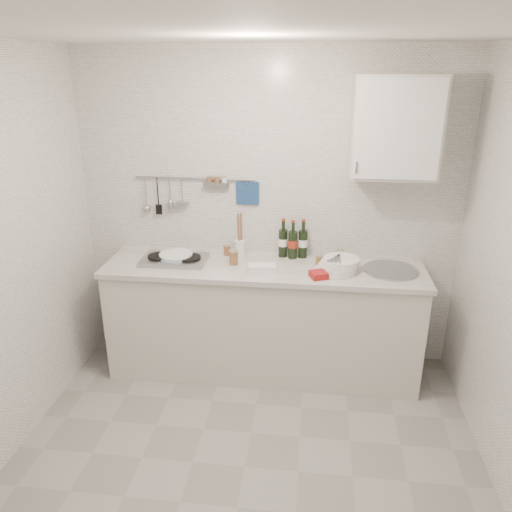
{
  "coord_description": "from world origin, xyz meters",
  "views": [
    {
      "loc": [
        0.36,
        -2.41,
        2.36
      ],
      "look_at": [
        -0.04,
        0.9,
        1.07
      ],
      "focal_mm": 35.0,
      "sensor_mm": 36.0,
      "label": 1
    }
  ],
  "objects": [
    {
      "name": "floor",
      "position": [
        0.0,
        0.0,
        0.0
      ],
      "size": [
        3.0,
        3.0,
        0.0
      ],
      "primitive_type": "plane",
      "color": "gray",
      "rests_on": "ground"
    },
    {
      "name": "ceiling",
      "position": [
        0.0,
        0.0,
        2.5
      ],
      "size": [
        3.0,
        3.0,
        0.0
      ],
      "primitive_type": "plane",
      "rotation": [
        3.14,
        0.0,
        0.0
      ],
      "color": "silver",
      "rests_on": "back_wall"
    },
    {
      "name": "back_wall",
      "position": [
        0.0,
        1.4,
        1.25
      ],
      "size": [
        3.0,
        0.02,
        2.5
      ],
      "primitive_type": "cube",
      "color": "silver",
      "rests_on": "floor"
    },
    {
      "name": "counter",
      "position": [
        0.01,
        1.1,
        0.43
      ],
      "size": [
        2.44,
        0.64,
        0.96
      ],
      "color": "beige",
      "rests_on": "floor"
    },
    {
      "name": "wall_rail",
      "position": [
        -0.6,
        1.37,
        1.43
      ],
      "size": [
        0.98,
        0.09,
        0.34
      ],
      "color": "#93969B",
      "rests_on": "back_wall"
    },
    {
      "name": "wall_cabinet",
      "position": [
        0.9,
        1.22,
        1.95
      ],
      "size": [
        0.6,
        0.38,
        0.7
      ],
      "color": "beige",
      "rests_on": "back_wall"
    },
    {
      "name": "plate_stack_hob",
      "position": [
        -0.7,
        1.12,
        0.95
      ],
      "size": [
        0.29,
        0.28,
        0.05
      ],
      "rotation": [
        0.0,
        0.0,
        -0.2
      ],
      "color": "#4F79B4",
      "rests_on": "counter"
    },
    {
      "name": "plate_stack_sink",
      "position": [
        0.56,
        1.05,
        0.97
      ],
      "size": [
        0.33,
        0.32,
        0.11
      ],
      "rotation": [
        0.0,
        0.0,
        -0.31
      ],
      "color": "white",
      "rests_on": "counter"
    },
    {
      "name": "wine_bottles",
      "position": [
        0.21,
        1.3,
        1.07
      ],
      "size": [
        0.23,
        0.1,
        0.31
      ],
      "rotation": [
        0.0,
        0.0,
        0.0
      ],
      "color": "black",
      "rests_on": "counter"
    },
    {
      "name": "butter_dish",
      "position": [
        0.0,
        0.95,
        0.95
      ],
      "size": [
        0.22,
        0.13,
        0.06
      ],
      "primitive_type": "cube",
      "rotation": [
        0.0,
        0.0,
        0.16
      ],
      "color": "white",
      "rests_on": "counter"
    },
    {
      "name": "strawberry_punnet",
      "position": [
        0.42,
        0.91,
        0.94
      ],
      "size": [
        0.15,
        0.15,
        0.05
      ],
      "primitive_type": "cube",
      "rotation": [
        0.0,
        0.0,
        0.4
      ],
      "color": "red",
      "rests_on": "counter"
    },
    {
      "name": "utensil_crock",
      "position": [
        -0.21,
        1.26,
        1.01
      ],
      "size": [
        0.09,
        0.09,
        0.37
      ],
      "rotation": [
        0.0,
        0.0,
        0.06
      ],
      "color": "white",
      "rests_on": "counter"
    },
    {
      "name": "jar_a",
      "position": [
        -0.32,
        1.29,
        0.96
      ],
      "size": [
        0.06,
        0.06,
        0.09
      ],
      "rotation": [
        0.0,
        0.0,
        -0.43
      ],
      "color": "brown",
      "rests_on": "counter"
    },
    {
      "name": "jar_b",
      "position": [
        0.58,
        1.29,
        0.96
      ],
      "size": [
        0.07,
        0.07,
        0.08
      ],
      "rotation": [
        0.0,
        0.0,
        0.29
      ],
      "color": "brown",
      "rests_on": "counter"
    },
    {
      "name": "jar_c",
      "position": [
        0.42,
        1.17,
        0.96
      ],
      "size": [
        0.07,
        0.07,
        0.08
      ],
      "rotation": [
        0.0,
        0.0,
        0.2
      ],
      "color": "brown",
      "rests_on": "counter"
    },
    {
      "name": "jar_d",
      "position": [
        -0.23,
        1.09,
        0.98
      ],
      "size": [
        0.07,
        0.07,
        0.11
      ],
      "rotation": [
        0.0,
        0.0,
        -0.41
      ],
      "color": "brown",
      "rests_on": "counter"
    }
  ]
}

